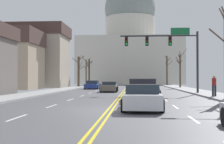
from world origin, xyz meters
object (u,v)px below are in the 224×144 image
pickup_truck_near_01 (143,90)px  pedestrian_01 (214,85)px  signal_gantry (169,46)px  sedan_near_02 (142,98)px  sedan_near_00 (142,90)px  sedan_oncoming_00 (109,87)px  sedan_oncoming_01 (93,85)px

pickup_truck_near_01 → pedestrian_01: pedestrian_01 is taller
signal_gantry → pedestrian_01: 7.74m
signal_gantry → sedan_near_02: (-3.14, -15.75, -4.28)m
sedan_near_00 → sedan_near_02: sedan_near_02 is taller
signal_gantry → sedan_oncoming_00: (-6.44, 4.33, -4.32)m
sedan_near_00 → pedestrian_01: size_ratio=2.60×
signal_gantry → sedan_near_02: bearing=-101.3°
sedan_near_00 → pickup_truck_near_01: bearing=-91.1°
sedan_near_02 → pedestrian_01: (6.06, 9.67, 0.48)m
sedan_near_02 → sedan_near_00: bearing=88.5°
sedan_near_00 → signal_gantry: bearing=52.0°
sedan_near_02 → pedestrian_01: pedestrian_01 is taller
signal_gantry → sedan_near_00: 6.31m
pickup_truck_near_01 → sedan_near_02: 6.73m
sedan_near_02 → sedan_oncoming_00: 20.35m
sedan_oncoming_00 → sedan_near_00: bearing=-65.5°
sedan_near_02 → sedan_oncoming_00: sedan_near_02 is taller
signal_gantry → sedan_oncoming_01: 17.56m
sedan_near_02 → sedan_oncoming_01: (-6.57, 29.73, -0.02)m
pickup_truck_near_01 → sedan_oncoming_00: bearing=104.7°
sedan_near_00 → pickup_truck_near_01: pickup_truck_near_01 is taller
pickup_truck_near_01 → pedestrian_01: size_ratio=3.35×
signal_gantry → sedan_oncoming_00: size_ratio=1.77×
signal_gantry → sedan_oncoming_01: size_ratio=1.69×
pickup_truck_near_01 → sedan_near_02: (-0.22, -6.72, -0.11)m
sedan_near_02 → sedan_oncoming_01: 30.45m
sedan_oncoming_01 → pedestrian_01: size_ratio=2.77×
sedan_oncoming_00 → pedestrian_01: 14.01m
sedan_near_00 → pickup_truck_near_01: size_ratio=0.78×
signal_gantry → sedan_near_02: size_ratio=1.70×
signal_gantry → sedan_oncoming_00: 8.88m
pickup_truck_near_01 → sedan_near_00: bearing=88.9°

